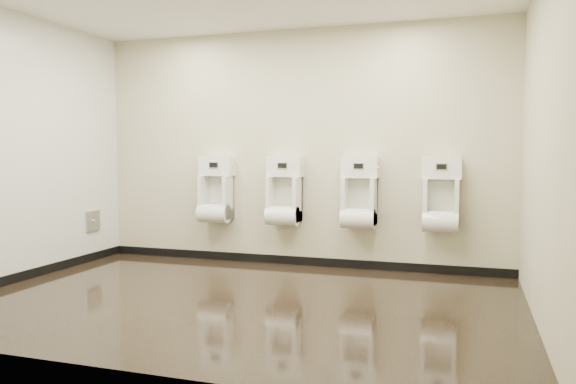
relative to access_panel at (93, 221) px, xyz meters
name	(u,v)px	position (x,y,z in m)	size (l,w,h in m)	color
ground	(239,300)	(2.48, -1.20, -0.50)	(5.00, 3.50, 0.00)	black
back_wall	(296,148)	(2.48, 0.55, 0.90)	(5.00, 0.02, 2.80)	beige
front_wall	(124,144)	(2.48, -2.95, 0.90)	(5.00, 0.02, 2.80)	beige
left_wall	(15,148)	(-0.02, -1.20, 0.90)	(0.02, 3.50, 2.80)	beige
right_wall	(543,146)	(4.98, -1.20, 0.90)	(0.02, 3.50, 2.80)	beige
tile_overlay_left	(15,148)	(-0.01, -1.20, 0.90)	(0.01, 3.50, 2.80)	silver
skirting_back	(296,260)	(2.48, 0.54, -0.45)	(5.00, 0.02, 0.10)	black
skirting_left	(20,277)	(-0.01, -1.20, -0.45)	(0.02, 3.50, 0.10)	black
access_panel	(93,221)	(0.00, 0.00, 0.00)	(0.04, 0.25, 0.25)	#9E9EA3
urinal_0	(216,194)	(1.49, 0.41, 0.34)	(0.43, 0.32, 0.80)	white
urinal_1	(284,196)	(2.38, 0.41, 0.34)	(0.43, 0.32, 0.80)	white
urinal_2	(359,198)	(3.27, 0.41, 0.34)	(0.43, 0.32, 0.80)	white
urinal_3	(441,200)	(4.17, 0.41, 0.34)	(0.43, 0.32, 0.80)	white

